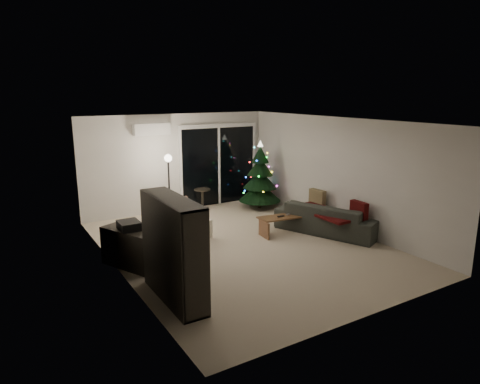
# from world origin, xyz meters

# --- Properties ---
(room) EXTENTS (6.50, 7.51, 2.60)m
(room) POSITION_xyz_m (0.46, 1.49, 1.02)
(room) COLOR beige
(room) RESTS_ON ground
(bookshelf) EXTENTS (0.55, 1.59, 1.56)m
(bookshelf) POSITION_xyz_m (-2.25, -1.37, 0.78)
(bookshelf) COLOR black
(bookshelf) RESTS_ON floor
(media_cabinet) EXTENTS (0.84, 1.18, 0.69)m
(media_cabinet) POSITION_xyz_m (-2.25, 0.17, 0.35)
(media_cabinet) COLOR black
(media_cabinet) RESTS_ON floor
(stereo) EXTENTS (0.35, 0.41, 0.15)m
(stereo) POSITION_xyz_m (-2.25, 0.17, 0.76)
(stereo) COLOR black
(stereo) RESTS_ON media_cabinet
(armchair) EXTENTS (0.97, 0.99, 0.73)m
(armchair) POSITION_xyz_m (-0.86, 1.61, 0.37)
(armchair) COLOR brown
(armchair) RESTS_ON floor
(ottoman) EXTENTS (0.53, 0.53, 0.40)m
(ottoman) POSITION_xyz_m (-0.56, 0.94, 0.20)
(ottoman) COLOR beige
(ottoman) RESTS_ON floor
(cardboard_box_a) EXTENTS (0.44, 0.35, 0.30)m
(cardboard_box_a) POSITION_xyz_m (-1.92, 0.34, 0.15)
(cardboard_box_a) COLOR white
(cardboard_box_a) RESTS_ON floor
(cardboard_box_b) EXTENTS (0.50, 0.45, 0.29)m
(cardboard_box_b) POSITION_xyz_m (-0.83, 1.05, 0.15)
(cardboard_box_b) COLOR white
(cardboard_box_b) RESTS_ON floor
(side_table) EXTENTS (0.53, 0.53, 0.54)m
(side_table) POSITION_xyz_m (0.56, 2.98, 0.27)
(side_table) COLOR black
(side_table) RESTS_ON floor
(floor_lamp) EXTENTS (0.25, 0.25, 1.56)m
(floor_lamp) POSITION_xyz_m (-0.61, 2.36, 0.78)
(floor_lamp) COLOR black
(floor_lamp) RESTS_ON floor
(sofa) EXTENTS (1.68, 2.41, 0.66)m
(sofa) POSITION_xyz_m (2.05, -0.22, 0.33)
(sofa) COLOR black
(sofa) RESTS_ON floor
(sofa_throw) EXTENTS (0.70, 1.62, 0.05)m
(sofa_throw) POSITION_xyz_m (1.95, -0.22, 0.48)
(sofa_throw) COLOR #460505
(sofa_throw) RESTS_ON sofa
(cushion_a) EXTENTS (0.17, 0.44, 0.43)m
(cushion_a) POSITION_xyz_m (2.30, 0.43, 0.59)
(cushion_a) COLOR olive
(cushion_a) RESTS_ON sofa
(cushion_b) EXTENTS (0.16, 0.44, 0.43)m
(cushion_b) POSITION_xyz_m (2.30, -0.87, 0.59)
(cushion_b) COLOR #460505
(cushion_b) RESTS_ON sofa
(coffee_table) EXTENTS (1.28, 0.58, 0.39)m
(coffee_table) POSITION_xyz_m (1.24, 0.22, 0.20)
(coffee_table) COLOR brown
(coffee_table) RESTS_ON floor
(remote_a) EXTENTS (0.15, 0.05, 0.02)m
(remote_a) POSITION_xyz_m (1.09, 0.22, 0.40)
(remote_a) COLOR black
(remote_a) RESTS_ON coffee_table
(remote_b) EXTENTS (0.15, 0.09, 0.02)m
(remote_b) POSITION_xyz_m (1.34, 0.27, 0.40)
(remote_b) COLOR slate
(remote_b) RESTS_ON coffee_table
(christmas_tree) EXTENTS (1.31, 1.31, 1.80)m
(christmas_tree) POSITION_xyz_m (1.91, 2.26, 0.90)
(christmas_tree) COLOR black
(christmas_tree) RESTS_ON floor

